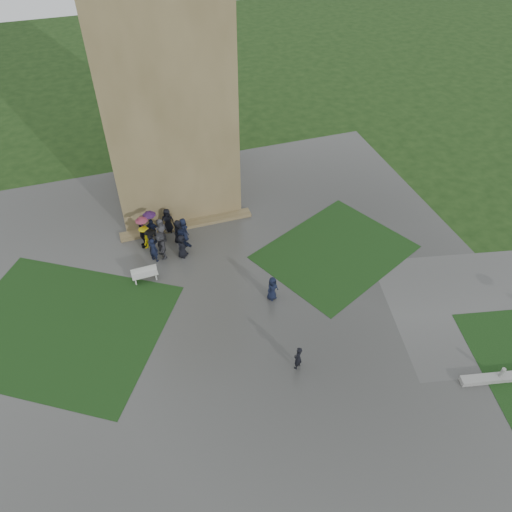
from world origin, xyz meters
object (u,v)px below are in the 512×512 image
object	(u,v)px
bench	(145,274)
pedestrian_near	(298,358)
pedestrian_mid	(272,288)
tower	(159,72)

from	to	relation	value
bench	pedestrian_near	bearing A→B (deg)	-55.88
pedestrian_near	pedestrian_mid	bearing A→B (deg)	-131.55
tower	bench	xyz separation A→B (m)	(-3.49, -8.71, -8.52)
pedestrian_near	tower	bearing A→B (deg)	-117.74
pedestrian_mid	pedestrian_near	size ratio (longest dim) A/B	1.05
tower	pedestrian_mid	world-z (taller)	tower
pedestrian_mid	pedestrian_near	xyz separation A→B (m)	(-0.37, -4.94, -0.04)
pedestrian_mid	pedestrian_near	world-z (taller)	pedestrian_mid
pedestrian_mid	bench	bearing A→B (deg)	123.30
bench	tower	bearing A→B (deg)	66.13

